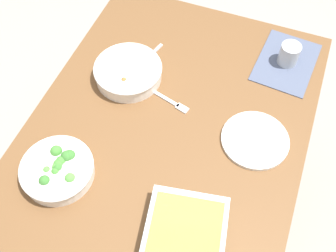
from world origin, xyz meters
TOP-DOWN VIEW (x-y plane):
  - ground_plane at (0.00, 0.00)m, footprint 6.00×6.00m
  - dining_table at (0.00, 0.00)m, footprint 1.20×0.90m
  - placemat at (0.42, -0.31)m, footprint 0.30×0.22m
  - stew_bowl at (0.15, 0.21)m, footprint 0.24×0.24m
  - broccoli_bowl at (-0.28, 0.25)m, footprint 0.22×0.22m
  - baking_dish at (-0.37, -0.18)m, footprint 0.33×0.27m
  - drink_cup at (0.42, -0.31)m, footprint 0.07×0.07m
  - side_plate at (0.05, -0.28)m, footprint 0.22×0.22m
  - spoon_by_stew at (0.23, 0.18)m, footprint 0.17×0.06m
  - spoon_by_broccoli at (-0.30, 0.21)m, footprint 0.09×0.17m
  - fork_on_table at (0.10, 0.03)m, footprint 0.06×0.18m

SIDE VIEW (x-z plane):
  - ground_plane at x=0.00m, z-range 0.00..0.00m
  - dining_table at x=0.00m, z-range 0.28..1.02m
  - placemat at x=0.42m, z-range 0.74..0.74m
  - fork_on_table at x=0.10m, z-range 0.74..0.75m
  - spoon_by_stew at x=0.23m, z-range 0.74..0.75m
  - spoon_by_broccoli at x=-0.30m, z-range 0.74..0.75m
  - side_plate at x=0.05m, z-range 0.74..0.75m
  - broccoli_bowl at x=-0.28m, z-range 0.74..0.80m
  - stew_bowl at x=0.15m, z-range 0.74..0.80m
  - baking_dish at x=-0.37m, z-range 0.74..0.80m
  - drink_cup at x=0.42m, z-range 0.74..0.82m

